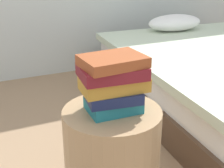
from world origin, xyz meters
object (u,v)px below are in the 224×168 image
object	(u,v)px
book_navy	(114,96)
book_maroon	(112,72)
book_rust	(114,61)
book_ochre	(114,84)
side_table	(112,157)
book_teal	(113,105)
bed	(222,78)

from	to	relation	value
book_navy	book_maroon	world-z (taller)	book_maroon
book_rust	book_ochre	bearing A→B (deg)	-11.30
book_navy	book_maroon	distance (m)	0.11
side_table	book_maroon	distance (m)	0.45
book_navy	book_ochre	distance (m)	0.05
book_teal	side_table	bearing A→B (deg)	-152.36
book_navy	book_rust	size ratio (longest dim) A/B	0.88
book_teal	book_maroon	bearing A→B (deg)	-150.01
book_rust	book_maroon	bearing A→B (deg)	137.83
book_teal	book_ochre	world-z (taller)	book_ochre
bed	book_maroon	bearing A→B (deg)	-148.58
bed	book_rust	size ratio (longest dim) A/B	7.85
bed	book_rust	world-z (taller)	book_rust
side_table	book_rust	world-z (taller)	book_rust
side_table	book_maroon	size ratio (longest dim) A/B	1.82
bed	side_table	world-z (taller)	bed
bed	book_maroon	xyz separation A→B (m)	(-1.29, -0.67, 0.47)
bed	book_rust	distance (m)	1.54
side_table	book_maroon	world-z (taller)	book_maroon
side_table	book_teal	size ratio (longest dim) A/B	2.21
book_maroon	book_navy	bearing A→B (deg)	-50.69
book_ochre	bed	bearing A→B (deg)	31.27
book_navy	book_maroon	size ratio (longest dim) A/B	0.84
book_ochre	book_rust	xyz separation A→B (m)	(-0.00, 0.00, 0.11)
bed	book_ochre	xyz separation A→B (m)	(-1.28, -0.68, 0.41)
book_ochre	book_rust	world-z (taller)	book_rust
side_table	book_ochre	size ratio (longest dim) A/B	1.76
bed	book_maroon	distance (m)	1.53
bed	book_navy	bearing A→B (deg)	-148.16
side_table	book_teal	distance (m)	0.28
book_teal	book_ochre	bearing A→B (deg)	-87.63
side_table	book_navy	size ratio (longest dim) A/B	2.16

